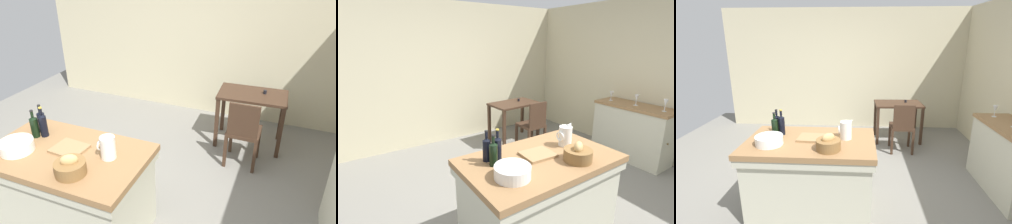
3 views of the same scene
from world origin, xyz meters
The scene contains 12 objects.
ground_plane centered at (0.00, 0.00, 0.00)m, with size 6.76×6.76×0.00m, color slate.
wall_back centered at (0.00, 2.60, 1.30)m, with size 5.32×0.12×2.60m, color beige.
island_table centered at (-0.22, -0.44, 0.48)m, with size 1.44×0.87×0.88m.
writing_desk centered at (1.07, 1.78, 0.64)m, with size 0.92×0.60×0.82m.
wooden_chair centered at (1.08, 1.21, 0.49)m, with size 0.40×0.40×0.90m.
pitcher centered at (0.17, -0.37, 0.99)m, with size 0.17×0.13×0.24m.
wash_bowl centered at (-0.64, -0.58, 0.93)m, with size 0.29×0.29×0.10m, color white.
bread_basket centered at (0.01, -0.67, 0.95)m, with size 0.25×0.25×0.18m.
cutting_board centered at (-0.22, -0.40, 0.90)m, with size 0.29×0.25×0.02m, color #99754C.
wine_bottle_dark centered at (-0.59, -0.28, 1.01)m, with size 0.07×0.07×0.30m.
wine_bottle_amber centered at (-0.66, -0.22, 1.00)m, with size 0.07×0.07×0.29m.
wine_bottle_green centered at (-0.66, -0.33, 1.00)m, with size 0.07×0.07×0.28m.
Camera 1 is at (1.49, -2.26, 2.46)m, focal length 33.93 mm.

